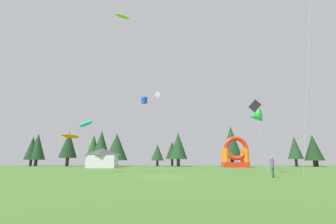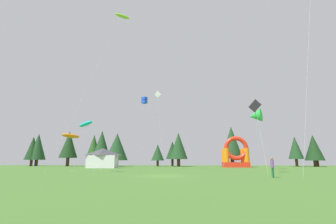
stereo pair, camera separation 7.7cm
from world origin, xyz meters
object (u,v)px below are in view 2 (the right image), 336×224
kite_cyan_parafoil (86,124)px  inflatable_blue_arch (236,156)px  kite_blue_box (144,100)px  kite_white_diamond (158,95)px  person_left_edge (272,165)px  festival_tent (102,158)px  kite_lime_parafoil (122,16)px  kite_orange_parafoil (70,136)px  kite_green_delta (255,116)px  kite_black_diamond (256,107)px

kite_cyan_parafoil → inflatable_blue_arch: bearing=46.4°
kite_cyan_parafoil → kite_blue_box: kite_blue_box is taller
kite_white_diamond → person_left_edge: kite_white_diamond is taller
festival_tent → kite_lime_parafoil: bearing=-64.8°
kite_cyan_parafoil → festival_tent: size_ratio=1.16×
kite_lime_parafoil → festival_tent: kite_lime_parafoil is taller
kite_white_diamond → inflatable_blue_arch: 23.73m
kite_blue_box → kite_orange_parafoil: 17.32m
kite_green_delta → kite_lime_parafoil: kite_lime_parafoil is taller
kite_black_diamond → kite_orange_parafoil: size_ratio=1.22×
kite_white_diamond → festival_tent: (-12.09, 1.99, -13.27)m
kite_blue_box → kite_orange_parafoil: kite_blue_box is taller
kite_black_diamond → festival_tent: (-26.56, 21.60, -6.15)m
kite_white_diamond → kite_lime_parafoil: bearing=-111.3°
kite_green_delta → kite_orange_parafoil: kite_green_delta is taller
kite_black_diamond → kite_orange_parafoil: bearing=150.9°
kite_white_diamond → kite_green_delta: size_ratio=1.50×
kite_cyan_parafoil → person_left_edge: 23.99m
kite_orange_parafoil → inflatable_blue_arch: 37.39m
kite_blue_box → inflatable_blue_arch: kite_blue_box is taller
kite_cyan_parafoil → kite_black_diamond: 22.81m
kite_white_diamond → kite_orange_parafoil: bearing=-174.6°
kite_black_diamond → person_left_edge: bearing=-98.7°
kite_white_diamond → kite_black_diamond: 25.39m
kite_green_delta → kite_blue_box: (-20.35, 1.40, 3.51)m
kite_lime_parafoil → kite_blue_box: bearing=69.5°
kite_orange_parafoil → inflatable_blue_arch: kite_orange_parafoil is taller
inflatable_blue_arch → kite_white_diamond: bearing=-152.4°
kite_blue_box → festival_tent: 16.39m
kite_cyan_parafoil → kite_orange_parafoil: 18.91m
kite_orange_parafoil → kite_cyan_parafoil: bearing=-59.5°
kite_black_diamond → kite_lime_parafoil: bearing=161.2°
kite_cyan_parafoil → kite_white_diamond: (8.22, 17.96, 8.84)m
kite_black_diamond → kite_blue_box: bearing=139.0°
kite_green_delta → inflatable_blue_arch: size_ratio=1.47×
kite_blue_box → person_left_edge: (15.47, -21.81, -11.83)m
person_left_edge → kite_orange_parafoil: bearing=-68.2°
kite_white_diamond → person_left_edge: bearing=-63.7°
person_left_edge → kite_black_diamond: bearing=-127.8°
kite_white_diamond → kite_green_delta: kite_white_diamond is taller
kite_black_diamond → kite_orange_parafoil: (-32.29, 17.94, -1.71)m
person_left_edge → inflatable_blue_arch: 36.57m
person_left_edge → festival_tent: size_ratio=0.31×
kite_white_diamond → kite_orange_parafoil: size_ratio=2.20×
kite_lime_parafoil → festival_tent: bearing=115.2°
kite_black_diamond → kite_green_delta: (3.74, 13.02, 1.20)m
kite_white_diamond → festival_tent: bearing=170.7°
kite_white_diamond → person_left_edge: 33.31m
festival_tent → kite_green_delta: bearing=-15.8°
kite_black_diamond → kite_lime_parafoil: (-19.52, 6.64, 17.72)m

